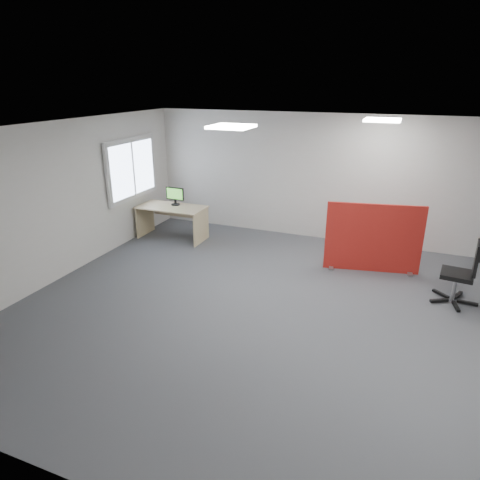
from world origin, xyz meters
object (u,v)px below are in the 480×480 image
(second_desk, at_px, (173,214))
(office_chair, at_px, (467,268))
(monitor_second, at_px, (175,195))
(red_divider, at_px, (373,239))

(second_desk, xyz_separation_m, office_chair, (5.74, -0.97, 0.07))
(monitor_second, bearing_deg, office_chair, -7.69)
(monitor_second, relative_size, office_chair, 0.40)
(office_chair, bearing_deg, monitor_second, 175.88)
(office_chair, bearing_deg, red_divider, 159.08)
(red_divider, height_order, office_chair, red_divider)
(second_desk, bearing_deg, monitor_second, 81.25)
(monitor_second, bearing_deg, red_divider, -1.31)
(red_divider, relative_size, monitor_second, 3.89)
(second_desk, height_order, monitor_second, monitor_second)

